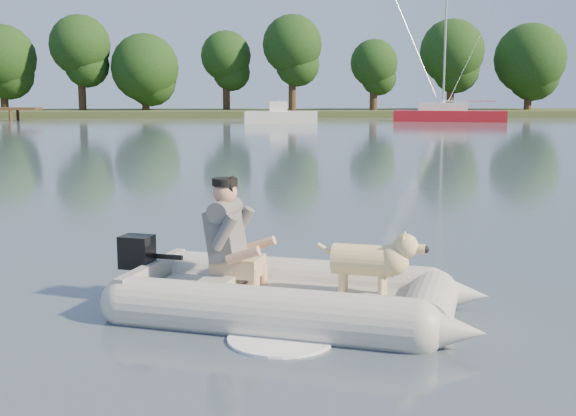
{
  "coord_description": "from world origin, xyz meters",
  "views": [
    {
      "loc": [
        0.16,
        -7.01,
        2.24
      ],
      "look_at": [
        0.6,
        2.26,
        0.75
      ],
      "focal_mm": 45.0,
      "sensor_mm": 36.0,
      "label": 1
    }
  ],
  "objects_px": {
    "dog": "(363,265)",
    "man": "(227,231)",
    "motorboat": "(281,108)",
    "sailboat": "(448,115)",
    "dinghy": "(295,254)"
  },
  "relations": [
    {
      "from": "dinghy",
      "to": "sailboat",
      "type": "distance_m",
      "value": 50.73
    },
    {
      "from": "man",
      "to": "sailboat",
      "type": "relative_size",
      "value": 0.1
    },
    {
      "from": "dog",
      "to": "motorboat",
      "type": "relative_size",
      "value": 0.18
    },
    {
      "from": "motorboat",
      "to": "sailboat",
      "type": "relative_size",
      "value": 0.47
    },
    {
      "from": "man",
      "to": "dog",
      "type": "relative_size",
      "value": 1.16
    },
    {
      "from": "dinghy",
      "to": "sailboat",
      "type": "xyz_separation_m",
      "value": [
        14.67,
        48.56,
        -0.12
      ]
    },
    {
      "from": "man",
      "to": "sailboat",
      "type": "bearing_deg",
      "value": 91.04
    },
    {
      "from": "dinghy",
      "to": "man",
      "type": "bearing_deg",
      "value": 175.76
    },
    {
      "from": "motorboat",
      "to": "dog",
      "type": "bearing_deg",
      "value": -86.86
    },
    {
      "from": "dinghy",
      "to": "motorboat",
      "type": "height_order",
      "value": "motorboat"
    },
    {
      "from": "dinghy",
      "to": "man",
      "type": "xyz_separation_m",
      "value": [
        -0.68,
        0.29,
        0.19
      ]
    },
    {
      "from": "dinghy",
      "to": "motorboat",
      "type": "xyz_separation_m",
      "value": [
        1.63,
        46.49,
        0.43
      ]
    },
    {
      "from": "dog",
      "to": "motorboat",
      "type": "xyz_separation_m",
      "value": [
        0.96,
        46.66,
        0.51
      ]
    },
    {
      "from": "dog",
      "to": "sailboat",
      "type": "xyz_separation_m",
      "value": [
        14.0,
        48.73,
        -0.04
      ]
    },
    {
      "from": "dog",
      "to": "man",
      "type": "bearing_deg",
      "value": 180.0
    }
  ]
}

